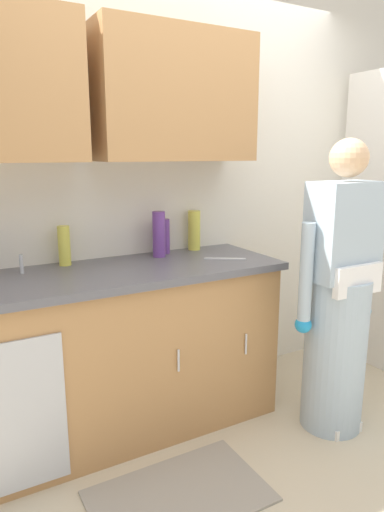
% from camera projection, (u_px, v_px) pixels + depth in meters
% --- Properties ---
extents(ground_plane, '(9.00, 9.00, 0.00)m').
position_uv_depth(ground_plane, '(263.00, 472.00, 2.26)').
color(ground_plane, beige).
extents(kitchen_wall_with_uppers, '(4.80, 0.44, 2.70)m').
position_uv_depth(kitchen_wall_with_uppers, '(150.00, 165.00, 2.72)').
color(kitchen_wall_with_uppers, silver).
rests_on(kitchen_wall_with_uppers, ground).
extents(counter_cabinet, '(1.90, 0.62, 0.90)m').
position_uv_depth(counter_cabinet, '(106.00, 358.00, 2.49)').
color(counter_cabinet, '#B27F4C').
rests_on(counter_cabinet, ground).
extents(countertop, '(1.96, 0.66, 0.04)m').
position_uv_depth(countertop, '(103.00, 275.00, 2.39)').
color(countertop, '#595960').
rests_on(countertop, counter_cabinet).
extents(sink, '(0.50, 0.36, 0.35)m').
position_uv_depth(sink, '(7.00, 286.00, 2.18)').
color(sink, '#B7BABF').
rests_on(sink, counter_cabinet).
extents(person_at_sink, '(0.55, 0.34, 1.62)m').
position_uv_depth(person_at_sink, '(338.00, 311.00, 2.51)').
color(person_at_sink, white).
rests_on(person_at_sink, ground).
extents(floor_mat, '(0.80, 0.50, 0.01)m').
position_uv_depth(floor_mat, '(179.00, 496.00, 2.09)').
color(floor_mat, gray).
rests_on(floor_mat, ground).
extents(bottle_cleaner_spray, '(0.07, 0.07, 0.22)m').
position_uv_depth(bottle_cleaner_spray, '(64.00, 246.00, 2.49)').
color(bottle_cleaner_spray, '#D8D14C').
rests_on(bottle_cleaner_spray, countertop).
extents(bottle_soap, '(0.06, 0.06, 0.21)m').
position_uv_depth(bottle_soap, '(165.00, 236.00, 2.79)').
color(bottle_soap, '#66388C').
rests_on(bottle_soap, countertop).
extents(bottle_water_tall, '(0.08, 0.08, 0.27)m').
position_uv_depth(bottle_water_tall, '(159.00, 234.00, 2.69)').
color(bottle_water_tall, '#66388C').
rests_on(bottle_water_tall, countertop).
extents(bottle_dish_liquid, '(0.08, 0.08, 0.25)m').
position_uv_depth(bottle_dish_liquid, '(194.00, 230.00, 2.89)').
color(bottle_dish_liquid, '#D8D14C').
rests_on(bottle_dish_liquid, countertop).
extents(knife_on_counter, '(0.21, 0.15, 0.01)m').
position_uv_depth(knife_on_counter, '(225.00, 259.00, 2.65)').
color(knife_on_counter, silver).
rests_on(knife_on_counter, countertop).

